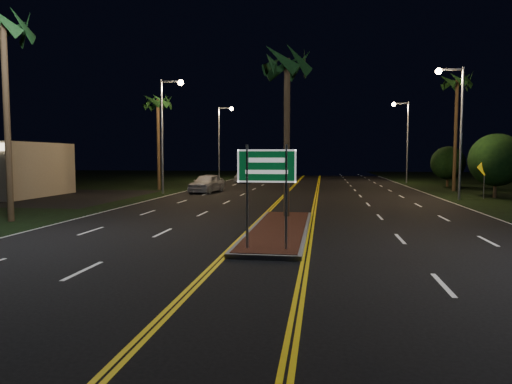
% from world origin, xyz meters
% --- Properties ---
extents(ground, '(120.00, 120.00, 0.00)m').
position_xyz_m(ground, '(0.00, 0.00, 0.00)').
color(ground, black).
rests_on(ground, ground).
extents(median_island, '(2.25, 10.25, 0.17)m').
position_xyz_m(median_island, '(0.00, 7.00, 0.08)').
color(median_island, gray).
rests_on(median_island, ground).
extents(highway_sign, '(1.80, 0.08, 3.20)m').
position_xyz_m(highway_sign, '(0.00, 2.80, 2.40)').
color(highway_sign, gray).
rests_on(highway_sign, ground).
extents(streetlight_left_mid, '(1.91, 0.44, 9.00)m').
position_xyz_m(streetlight_left_mid, '(-10.61, 24.00, 5.66)').
color(streetlight_left_mid, gray).
rests_on(streetlight_left_mid, ground).
extents(streetlight_left_far, '(1.91, 0.44, 9.00)m').
position_xyz_m(streetlight_left_far, '(-10.61, 44.00, 5.66)').
color(streetlight_left_far, gray).
rests_on(streetlight_left_far, ground).
extents(streetlight_right_mid, '(1.91, 0.44, 9.00)m').
position_xyz_m(streetlight_right_mid, '(10.61, 22.00, 5.66)').
color(streetlight_right_mid, gray).
rests_on(streetlight_right_mid, ground).
extents(streetlight_right_far, '(1.91, 0.44, 9.00)m').
position_xyz_m(streetlight_right_far, '(10.61, 42.00, 5.66)').
color(streetlight_right_far, gray).
rests_on(streetlight_right_far, ground).
extents(palm_median, '(2.40, 2.40, 8.30)m').
position_xyz_m(palm_median, '(0.00, 10.50, 7.28)').
color(palm_median, '#382819').
rests_on(palm_median, ground).
extents(palm_left_near, '(2.40, 2.40, 9.80)m').
position_xyz_m(palm_left_near, '(-12.50, 8.00, 8.68)').
color(palm_left_near, '#382819').
rests_on(palm_left_near, ground).
extents(palm_left_far, '(2.40, 2.40, 8.80)m').
position_xyz_m(palm_left_far, '(-12.80, 28.00, 7.75)').
color(palm_left_far, '#382819').
rests_on(palm_left_far, ground).
extents(palm_right_far, '(2.40, 2.40, 10.30)m').
position_xyz_m(palm_right_far, '(12.80, 30.00, 9.14)').
color(palm_right_far, '#382819').
rests_on(palm_right_far, ground).
extents(shrub_mid, '(3.78, 3.78, 4.62)m').
position_xyz_m(shrub_mid, '(14.00, 24.00, 2.73)').
color(shrub_mid, '#382819').
rests_on(shrub_mid, ground).
extents(shrub_far, '(3.24, 3.24, 3.96)m').
position_xyz_m(shrub_far, '(13.80, 36.00, 2.34)').
color(shrub_far, '#382819').
rests_on(shrub_far, ground).
extents(car_near, '(3.03, 5.71, 1.82)m').
position_xyz_m(car_near, '(-7.78, 25.59, 0.91)').
color(car_near, silver).
rests_on(car_near, ground).
extents(car_far, '(2.14, 4.59, 1.50)m').
position_xyz_m(car_far, '(-7.16, 39.85, 0.75)').
color(car_far, silver).
rests_on(car_far, ground).
extents(warning_sign, '(1.13, 0.39, 2.82)m').
position_xyz_m(warning_sign, '(12.87, 22.84, 1.86)').
color(warning_sign, gray).
rests_on(warning_sign, ground).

